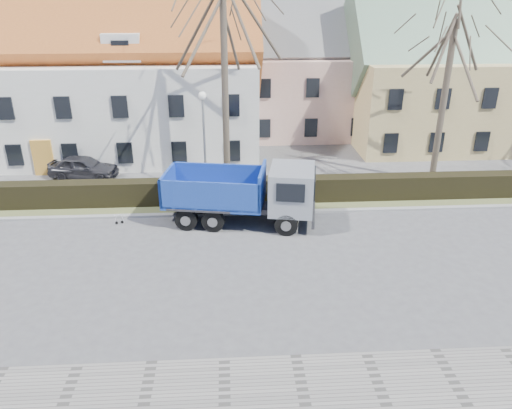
{
  "coord_description": "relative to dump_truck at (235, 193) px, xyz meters",
  "views": [
    {
      "loc": [
        -1.98,
        -18.19,
        10.7
      ],
      "look_at": [
        -0.74,
        2.17,
        1.6
      ],
      "focal_mm": 35.0,
      "sensor_mm": 36.0,
      "label": 1
    }
  ],
  "objects": [
    {
      "name": "dump_truck",
      "position": [
        0.0,
        0.0,
        0.0
      ],
      "size": [
        7.84,
        4.05,
        2.99
      ],
      "primitive_type": null,
      "rotation": [
        0.0,
        0.0,
        -0.18
      ],
      "color": "#153697",
      "rests_on": "ground"
    },
    {
      "name": "building_pink",
      "position": [
        5.67,
        16.23,
        2.51
      ],
      "size": [
        10.8,
        8.8,
        8.0
      ],
      "primitive_type": null,
      "color": "#D4A396",
      "rests_on": "ground"
    },
    {
      "name": "hedge",
      "position": [
        1.67,
        2.23,
        -0.84
      ],
      "size": [
        60.0,
        0.9,
        1.3
      ],
      "primitive_type": "cube",
      "color": "black",
      "rests_on": "ground"
    },
    {
      "name": "curb_far",
      "position": [
        1.67,
        0.83,
        -1.43
      ],
      "size": [
        80.0,
        0.3,
        0.12
      ],
      "primitive_type": "cube",
      "color": "gray",
      "rests_on": "ground"
    },
    {
      "name": "building_white",
      "position": [
        -11.33,
        12.23,
        3.26
      ],
      "size": [
        26.8,
        10.8,
        9.5
      ],
      "primitive_type": null,
      "color": "white",
      "rests_on": "ground"
    },
    {
      "name": "building_yellow",
      "position": [
        17.67,
        13.23,
        2.76
      ],
      "size": [
        18.8,
        10.8,
        8.5
      ],
      "primitive_type": null,
      "color": "tan",
      "rests_on": "ground"
    },
    {
      "name": "cart_frame",
      "position": [
        -5.77,
        0.04,
        -1.22
      ],
      "size": [
        0.67,
        0.5,
        0.55
      ],
      "primitive_type": null,
      "rotation": [
        0.0,
        0.0,
        0.28
      ],
      "color": "silver",
      "rests_on": "ground"
    },
    {
      "name": "ground",
      "position": [
        1.67,
        -3.77,
        -1.49
      ],
      "size": [
        120.0,
        120.0,
        0.0
      ],
      "primitive_type": "plane",
      "color": "#4E4D50"
    },
    {
      "name": "tree_1",
      "position": [
        -0.33,
        4.73,
        4.83
      ],
      "size": [
        9.2,
        9.2,
        12.65
      ],
      "primitive_type": null,
      "color": "#4B4134",
      "rests_on": "ground"
    },
    {
      "name": "grass_strip",
      "position": [
        1.67,
        2.43,
        -1.44
      ],
      "size": [
        80.0,
        3.0,
        0.1
      ],
      "primitive_type": "cube",
      "color": "#555D34",
      "rests_on": "ground"
    },
    {
      "name": "streetlight",
      "position": [
        -1.48,
        3.23,
        1.4
      ],
      "size": [
        0.45,
        0.45,
        5.78
      ],
      "primitive_type": null,
      "color": "gray",
      "rests_on": "ground"
    },
    {
      "name": "parked_car_a",
      "position": [
        -8.84,
        6.5,
        -0.8
      ],
      "size": [
        4.28,
        2.34,
        1.38
      ],
      "primitive_type": "imported",
      "rotation": [
        0.0,
        0.0,
        1.39
      ],
      "color": "#2B2B30",
      "rests_on": "ground"
    },
    {
      "name": "tree_2",
      "position": [
        11.67,
        4.73,
        4.01
      ],
      "size": [
        8.0,
        8.0,
        11.0
      ],
      "primitive_type": null,
      "color": "#4B4134",
      "rests_on": "ground"
    }
  ]
}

